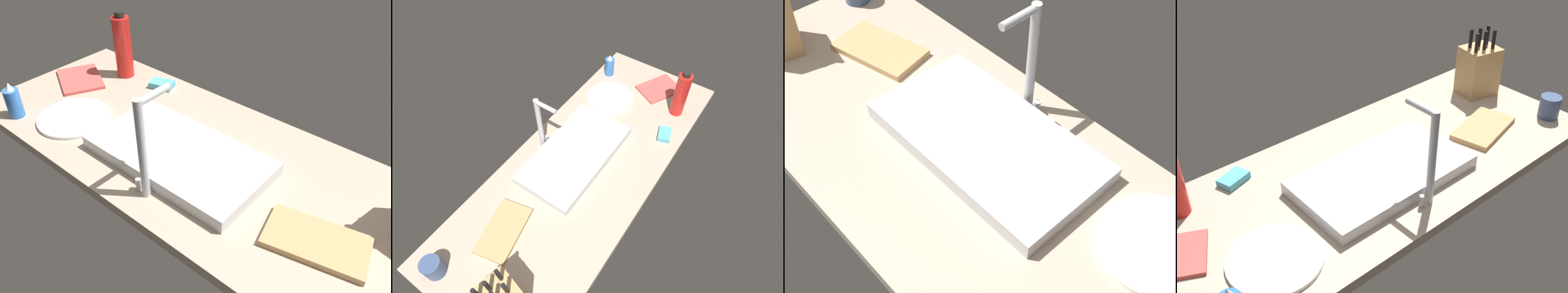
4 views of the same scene
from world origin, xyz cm
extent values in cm
cube|color=tan|center=(0.00, 0.00, 1.75)|extent=(163.39, 64.75, 3.50)
cube|color=#B7BABF|center=(-0.04, 6.68, 5.67)|extent=(55.53, 29.97, 4.33)
cylinder|color=#B7BABF|center=(-3.08, 23.75, 18.99)|extent=(2.40, 2.40, 30.98)
cylinder|color=#B7BABF|center=(-3.08, 18.43, 33.48)|extent=(2.00, 10.64, 2.00)
cylinder|color=#B7BABF|center=(0.42, 23.75, 5.50)|extent=(1.60, 1.60, 4.00)
cylinder|color=black|center=(-67.87, -9.90, 26.80)|extent=(1.67, 1.67, 7.46)
cylinder|color=black|center=(-65.26, -14.83, 26.80)|extent=(1.67, 1.67, 7.46)
cylinder|color=black|center=(-63.48, -10.37, 26.80)|extent=(1.67, 1.67, 7.46)
cube|color=tan|center=(-47.20, 8.94, 4.40)|extent=(27.65, 19.36, 1.80)
cylinder|color=blue|center=(61.27, 25.45, 8.73)|extent=(5.40, 5.40, 10.47)
cone|color=silver|center=(61.27, 25.45, 15.37)|extent=(2.97, 2.97, 2.80)
cylinder|color=red|center=(54.71, -20.74, 15.81)|extent=(6.98, 6.98, 24.62)
cylinder|color=black|center=(54.71, -20.74, 29.22)|extent=(3.84, 3.84, 2.20)
cylinder|color=white|center=(43.80, 13.80, 4.10)|extent=(25.44, 25.44, 1.20)
cube|color=#CC4C47|center=(65.49, -5.35, 4.10)|extent=(26.76, 24.21, 1.20)
cylinder|color=#384C75|center=(-73.35, 19.01, 7.79)|extent=(7.64, 7.64, 8.58)
cube|color=#4CA3BC|center=(35.96, -22.97, 4.70)|extent=(10.43, 8.52, 2.40)
camera|label=1|loc=(-65.23, 76.17, 83.01)|focal=36.73mm
camera|label=2|loc=(-73.22, -50.28, 131.37)|focal=30.11mm
camera|label=3|loc=(62.49, -53.12, 100.78)|focal=49.75mm
camera|label=4|loc=(83.72, 97.79, 99.76)|focal=45.57mm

